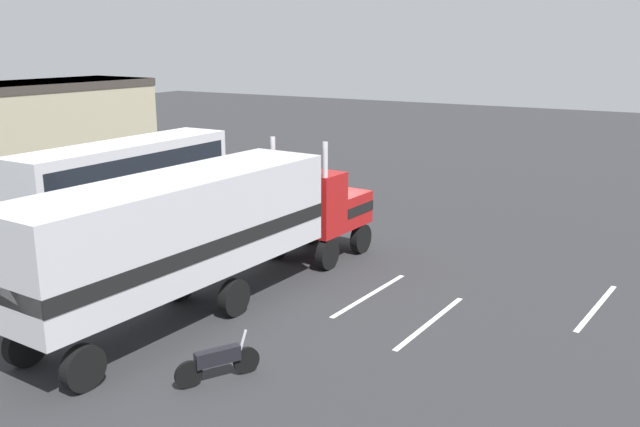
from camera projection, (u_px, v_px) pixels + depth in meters
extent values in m
plane|color=#2D2D30|center=(328.00, 249.00, 26.22)|extent=(120.00, 120.00, 0.00)
cube|color=silver|center=(370.00, 295.00, 21.49)|extent=(4.40, 0.50, 0.01)
cube|color=silver|center=(430.00, 322.00, 19.43)|extent=(4.40, 0.44, 0.01)
cube|color=silver|center=(596.00, 307.00, 20.51)|extent=(4.39, 0.59, 0.01)
cube|color=#B21919|center=(332.00, 206.00, 25.72)|extent=(1.97, 2.62, 1.20)
cube|color=#B21919|center=(308.00, 202.00, 24.30)|extent=(1.57, 2.59, 2.20)
cube|color=silver|center=(345.00, 202.00, 26.47)|extent=(0.22, 2.10, 1.08)
cube|color=black|center=(332.00, 205.00, 25.70)|extent=(1.97, 2.66, 0.36)
cylinder|color=silver|center=(273.00, 184.00, 24.30)|extent=(0.18, 0.18, 3.40)
cylinder|color=silver|center=(325.00, 192.00, 23.12)|extent=(0.18, 0.18, 3.40)
cube|color=silver|center=(178.00, 226.00, 19.05)|extent=(10.65, 3.31, 2.80)
cube|color=black|center=(179.00, 241.00, 19.15)|extent=(10.66, 3.35, 0.44)
cylinder|color=silver|center=(286.00, 228.00, 25.65)|extent=(1.34, 0.73, 0.64)
cylinder|color=black|center=(312.00, 230.00, 26.83)|extent=(1.12, 0.37, 1.10)
cylinder|color=black|center=(361.00, 238.00, 25.65)|extent=(1.12, 0.37, 1.10)
cylinder|color=black|center=(277.00, 244.00, 24.98)|extent=(1.12, 0.37, 1.10)
cylinder|color=black|center=(327.00, 254.00, 23.80)|extent=(1.12, 0.37, 1.10)
cylinder|color=black|center=(180.00, 283.00, 20.99)|extent=(1.12, 0.37, 1.10)
cylinder|color=black|center=(234.00, 297.00, 19.81)|extent=(1.12, 0.37, 1.10)
cylinder|color=black|center=(25.00, 345.00, 16.76)|extent=(1.12, 0.37, 1.10)
cylinder|color=black|center=(83.00, 368.00, 15.58)|extent=(1.12, 0.37, 1.10)
cylinder|color=black|center=(157.00, 269.00, 22.69)|extent=(0.18, 0.18, 0.82)
cylinder|color=black|center=(155.00, 270.00, 22.56)|extent=(0.18, 0.18, 0.82)
cylinder|color=#333338|center=(155.00, 249.00, 22.45)|extent=(0.34, 0.34, 0.58)
sphere|color=tan|center=(154.00, 238.00, 22.35)|extent=(0.23, 0.23, 0.23)
cube|color=black|center=(150.00, 248.00, 22.51)|extent=(0.28, 0.20, 0.36)
cube|color=silver|center=(125.00, 175.00, 30.32)|extent=(11.05, 2.77, 2.90)
cube|color=black|center=(124.00, 162.00, 30.18)|extent=(10.39, 2.80, 0.90)
cylinder|color=black|center=(172.00, 188.00, 34.65)|extent=(1.01, 0.30, 1.00)
cylinder|color=black|center=(206.00, 193.00, 33.53)|extent=(1.01, 0.30, 1.00)
cylinder|color=black|center=(41.00, 222.00, 28.17)|extent=(1.01, 0.30, 1.00)
cylinder|color=black|center=(78.00, 229.00, 27.05)|extent=(1.01, 0.30, 1.00)
cylinder|color=black|center=(246.00, 360.00, 16.43)|extent=(0.62, 0.42, 0.66)
cylinder|color=black|center=(189.00, 375.00, 15.72)|extent=(0.62, 0.42, 0.66)
cube|color=black|center=(218.00, 356.00, 16.01)|extent=(1.07, 0.76, 0.36)
cylinder|color=silver|center=(242.00, 344.00, 16.27)|extent=(0.28, 0.20, 0.69)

